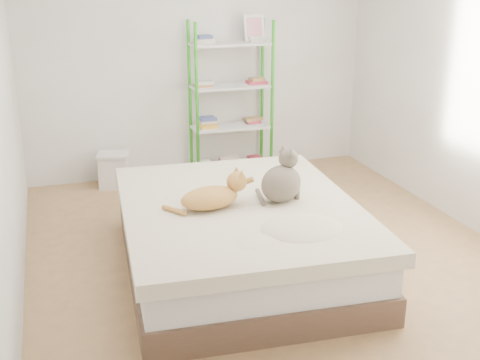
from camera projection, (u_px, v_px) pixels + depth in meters
name	position (u px, v px, depth m)	size (l,w,h in m)	color
room	(265.00, 92.00, 4.62)	(3.81, 4.21, 2.61)	tan
bed	(240.00, 237.00, 4.57)	(1.86, 2.25, 0.55)	brown
orange_cat	(209.00, 195.00, 4.35)	(0.52, 0.28, 0.21)	gold
grey_cat	(281.00, 176.00, 4.46)	(0.29, 0.35, 0.40)	#685A51
shelf_unit	(231.00, 105.00, 6.57)	(0.88, 0.36, 1.74)	green
cardboard_box	(283.00, 184.00, 6.01)	(0.48, 0.46, 0.37)	#A78650
white_bin	(114.00, 170.00, 6.36)	(0.38, 0.35, 0.37)	silver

